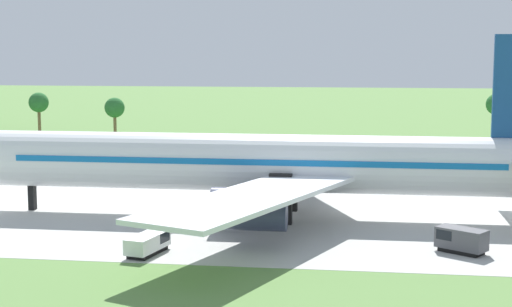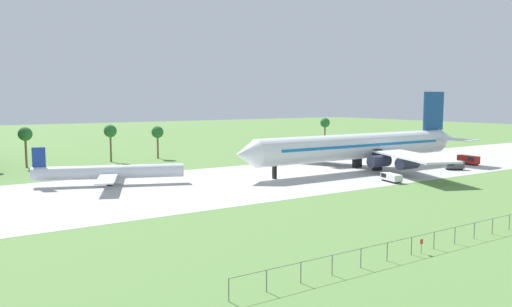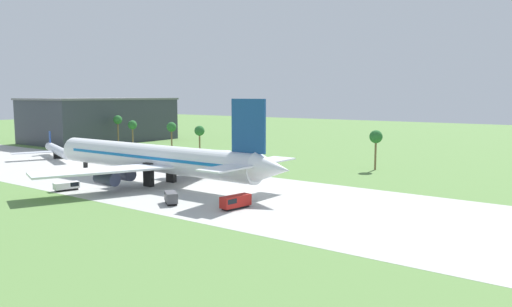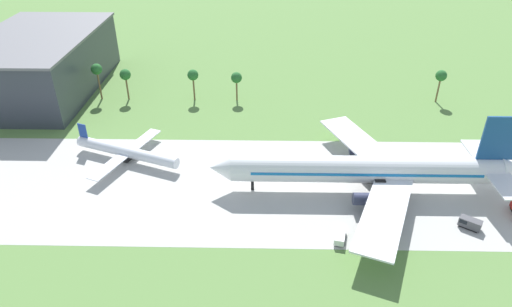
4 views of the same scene
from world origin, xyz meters
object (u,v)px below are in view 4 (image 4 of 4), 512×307
(regional_aircraft, at_px, (126,152))
(terminal_building, at_px, (40,63))
(fuel_truck, at_px, (469,223))
(jet_airliner, at_px, (372,170))
(baggage_tug, at_px, (340,235))

(regional_aircraft, bearing_deg, terminal_building, 131.40)
(terminal_building, bearing_deg, fuel_truck, -30.84)
(jet_airliner, height_order, terminal_building, jet_airliner)
(regional_aircraft, relative_size, fuel_truck, 6.08)
(regional_aircraft, height_order, baggage_tug, regional_aircraft)
(baggage_tug, bearing_deg, fuel_truck, 8.39)
(jet_airliner, bearing_deg, fuel_truck, -35.04)
(jet_airliner, bearing_deg, terminal_building, 149.97)
(regional_aircraft, xyz_separation_m, fuel_truck, (79.59, -25.38, -1.43))
(jet_airliner, xyz_separation_m, regional_aircraft, (-60.95, 12.31, -3.27))
(baggage_tug, height_order, fuel_truck, fuel_truck)
(jet_airliner, distance_m, baggage_tug, 20.10)
(jet_airliner, xyz_separation_m, terminal_building, (-102.14, 59.04, 3.70))
(jet_airliner, xyz_separation_m, baggage_tug, (-9.18, -17.18, -4.93))
(jet_airliner, xyz_separation_m, fuel_truck, (18.65, -13.08, -4.70))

